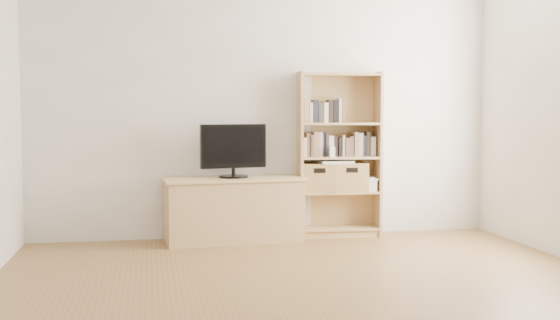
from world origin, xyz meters
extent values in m
cube|color=brown|center=(0.00, 0.00, 0.00)|extent=(4.50, 5.00, 0.01)
cube|color=beige|center=(0.00, 2.50, 1.30)|extent=(4.50, 0.02, 2.60)
cube|color=#A87F56|center=(-0.34, 2.26, 0.29)|extent=(1.29, 0.58, 0.57)
cube|color=#A87F56|center=(0.70, 2.36, 0.80)|extent=(0.81, 0.32, 1.59)
cube|color=black|center=(-0.34, 2.26, 0.85)|extent=(0.63, 0.17, 0.49)
cube|color=#B5A59B|center=(0.70, 2.38, 0.88)|extent=(0.80, 0.20, 0.21)
cube|color=#B5A59B|center=(0.53, 2.38, 1.20)|extent=(0.36, 0.15, 0.19)
cube|color=white|center=(0.61, 2.27, 0.83)|extent=(0.05, 0.04, 0.10)
cube|color=#AC8C4E|center=(0.49, 2.36, 0.58)|extent=(0.35, 0.30, 0.27)
cube|color=#AC8C4E|center=(0.80, 2.35, 0.58)|extent=(0.35, 0.29, 0.27)
cube|color=silver|center=(0.66, 2.34, 0.73)|extent=(0.34, 0.25, 0.03)
cube|color=silver|center=(0.98, 2.34, 0.50)|extent=(0.20, 0.26, 0.11)
camera|label=1|loc=(-1.10, -4.20, 1.24)|focal=45.00mm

